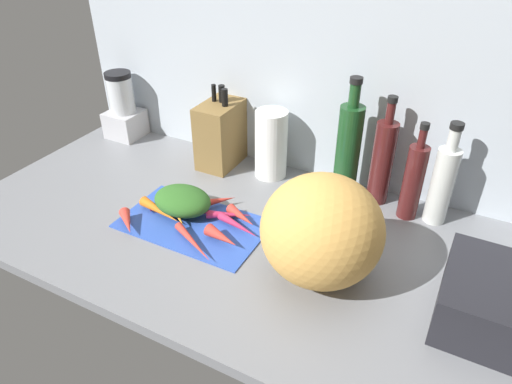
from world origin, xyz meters
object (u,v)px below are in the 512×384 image
(cutting_board, at_px, (193,223))
(carrot_8, at_px, (127,222))
(blender_appliance, at_px, (123,110))
(bottle_1, at_px, (382,161))
(carrot_2, at_px, (193,242))
(carrot_7, at_px, (229,215))
(paper_towel_roll, at_px, (271,144))
(carrot_3, at_px, (198,212))
(bottle_3, at_px, (442,183))
(carrot_0, at_px, (160,211))
(bottle_0, at_px, (348,151))
(bottle_2, at_px, (413,181))
(carrot_1, at_px, (238,226))
(carrot_10, at_px, (214,202))
(carrot_6, at_px, (169,205))
(carrot_9, at_px, (222,237))
(carrot_4, at_px, (241,216))
(carrot_5, at_px, (175,211))
(winter_squash, at_px, (322,230))
(knife_block, at_px, (221,134))
(dish_rack, at_px, (512,308))

(cutting_board, xyz_separation_m, carrot_8, (-0.15, -0.10, 0.02))
(cutting_board, distance_m, blender_appliance, 0.65)
(bottle_1, bearing_deg, carrot_2, -129.08)
(carrot_7, distance_m, paper_towel_roll, 0.30)
(carrot_7, height_order, blender_appliance, blender_appliance)
(carrot_3, bearing_deg, bottle_3, 27.12)
(carrot_8, bearing_deg, blender_appliance, 130.97)
(carrot_0, relative_size, carrot_2, 0.89)
(cutting_board, bearing_deg, carrot_0, -171.01)
(bottle_0, height_order, bottle_3, bottle_0)
(bottle_1, relative_size, bottle_2, 1.14)
(bottle_3, bearing_deg, carrot_3, -152.88)
(carrot_1, distance_m, carrot_10, 0.13)
(carrot_0, height_order, carrot_10, carrot_10)
(cutting_board, relative_size, carrot_6, 3.71)
(cutting_board, xyz_separation_m, carrot_9, (0.12, -0.04, 0.02))
(carrot_2, xyz_separation_m, carrot_4, (0.06, 0.15, 0.00))
(cutting_board, bearing_deg, bottle_0, 45.69)
(carrot_4, relative_size, carrot_5, 0.70)
(blender_appliance, distance_m, bottle_3, 1.13)
(carrot_3, distance_m, carrot_8, 0.19)
(cutting_board, xyz_separation_m, bottle_1, (0.42, 0.36, 0.13))
(carrot_7, bearing_deg, bottle_3, 28.15)
(carrot_5, height_order, winter_squash, winter_squash)
(carrot_6, distance_m, knife_block, 0.32)
(carrot_5, distance_m, bottle_2, 0.66)
(bottle_0, distance_m, dish_rack, 0.58)
(carrot_1, height_order, carrot_8, carrot_8)
(carrot_5, xyz_separation_m, bottle_3, (0.65, 0.33, 0.10))
(carrot_8, distance_m, winter_squash, 0.54)
(winter_squash, xyz_separation_m, bottle_1, (0.04, 0.38, 0.00))
(bottle_1, height_order, bottle_3, bottle_1)
(carrot_4, distance_m, winter_squash, 0.30)
(cutting_board, height_order, carrot_4, carrot_4)
(carrot_8, relative_size, paper_towel_roll, 0.46)
(carrot_8, bearing_deg, winter_squash, 8.20)
(cutting_board, bearing_deg, carrot_3, 97.93)
(carrot_8, height_order, bottle_3, bottle_3)
(carrot_9, height_order, blender_appliance, blender_appliance)
(carrot_7, height_order, bottle_1, bottle_1)
(carrot_10, bearing_deg, carrot_7, -23.30)
(carrot_7, relative_size, winter_squash, 0.44)
(knife_block, bearing_deg, carrot_7, -55.40)
(carrot_4, bearing_deg, paper_towel_roll, 99.31)
(carrot_2, height_order, paper_towel_roll, paper_towel_roll)
(carrot_4, xyz_separation_m, carrot_10, (-0.11, 0.02, 0.00))
(carrot_6, height_order, winter_squash, winter_squash)
(paper_towel_roll, relative_size, bottle_3, 0.74)
(carrot_6, relative_size, bottle_2, 0.38)
(carrot_1, distance_m, carrot_6, 0.23)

